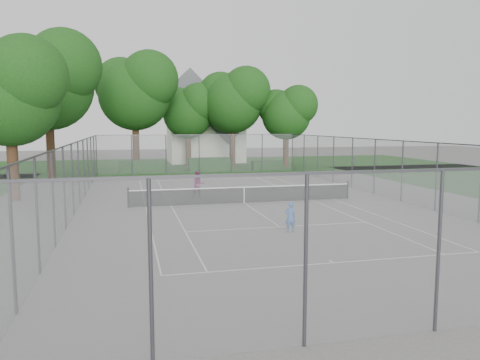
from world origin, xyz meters
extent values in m
plane|color=#61605D|center=(0.00, 0.00, 0.00)|extent=(120.00, 120.00, 0.00)
cube|color=#164112|center=(0.00, 26.00, 0.00)|extent=(60.00, 20.00, 0.00)
cube|color=silver|center=(0.00, -11.88, 0.01)|extent=(10.97, 0.06, 0.01)
cube|color=silver|center=(0.00, 11.88, 0.01)|extent=(10.97, 0.06, 0.01)
cube|color=silver|center=(-5.49, 0.00, 0.01)|extent=(0.06, 23.77, 0.01)
cube|color=silver|center=(5.49, 0.00, 0.01)|extent=(0.06, 23.77, 0.01)
cube|color=silver|center=(-4.12, 0.00, 0.01)|extent=(0.06, 23.77, 0.01)
cube|color=silver|center=(4.12, 0.00, 0.01)|extent=(0.06, 23.77, 0.01)
cube|color=silver|center=(0.00, -6.40, 0.01)|extent=(8.23, 0.06, 0.01)
cube|color=silver|center=(0.00, 6.40, 0.01)|extent=(8.23, 0.06, 0.01)
cube|color=silver|center=(0.00, 0.00, 0.01)|extent=(0.06, 12.80, 0.01)
cube|color=silver|center=(0.00, -11.73, 0.01)|extent=(0.06, 0.30, 0.01)
cube|color=silver|center=(0.00, 11.73, 0.01)|extent=(0.06, 0.30, 0.01)
cylinder|color=black|center=(-6.39, 0.00, 0.55)|extent=(0.10, 0.10, 1.10)
cylinder|color=black|center=(6.39, 0.00, 0.55)|extent=(0.10, 0.10, 1.10)
cube|color=black|center=(0.00, 0.00, 0.45)|extent=(12.67, 0.01, 0.86)
cube|color=white|center=(0.00, 0.00, 0.91)|extent=(12.77, 0.03, 0.06)
cube|color=white|center=(0.00, 0.00, 0.44)|extent=(0.05, 0.02, 0.88)
cylinder|color=#38383D|center=(-9.00, 17.00, 1.75)|extent=(0.08, 0.08, 3.50)
cylinder|color=#38383D|center=(9.00, 17.00, 1.75)|extent=(0.08, 0.08, 3.50)
cube|color=slate|center=(0.00, -17.00, 1.75)|extent=(18.00, 0.02, 3.50)
cube|color=slate|center=(0.00, 17.00, 1.75)|extent=(18.00, 0.02, 3.50)
cube|color=slate|center=(-9.00, 0.00, 1.75)|extent=(0.02, 34.00, 3.50)
cube|color=slate|center=(9.00, 0.00, 1.75)|extent=(0.02, 34.00, 3.50)
cube|color=#38383D|center=(0.00, -17.00, 3.50)|extent=(18.00, 0.05, 0.05)
cube|color=#38383D|center=(0.00, 17.00, 3.50)|extent=(18.00, 0.05, 0.05)
cube|color=#38383D|center=(-9.00, 0.00, 3.50)|extent=(0.05, 34.00, 0.05)
cube|color=#38383D|center=(9.00, 0.00, 3.50)|extent=(0.05, 34.00, 0.05)
cylinder|color=#341F13|center=(-5.54, 21.64, 2.44)|extent=(0.66, 0.66, 4.88)
sphere|color=#11370F|center=(-5.54, 21.64, 7.30)|extent=(6.94, 6.94, 6.94)
sphere|color=#11370F|center=(-4.15, 20.60, 8.69)|extent=(5.55, 5.55, 5.55)
sphere|color=#11370F|center=(-6.76, 22.51, 8.34)|extent=(5.20, 5.20, 5.20)
cylinder|color=#341F13|center=(0.00, 24.79, 1.87)|extent=(0.61, 0.61, 3.74)
sphere|color=#11370F|center=(0.00, 24.79, 5.60)|extent=(5.32, 5.32, 5.32)
sphere|color=#11370F|center=(1.06, 23.99, 6.67)|extent=(4.26, 4.26, 4.26)
sphere|color=#11370F|center=(-0.93, 25.46, 6.40)|extent=(3.99, 3.99, 3.99)
cylinder|color=#341F13|center=(4.51, 23.18, 2.22)|extent=(0.64, 0.64, 4.44)
sphere|color=#11370F|center=(4.51, 23.18, 6.65)|extent=(6.32, 6.32, 6.32)
sphere|color=#11370F|center=(5.77, 22.24, 7.92)|extent=(5.05, 5.05, 5.05)
sphere|color=#11370F|center=(3.40, 23.97, 7.60)|extent=(4.74, 4.74, 4.74)
cylinder|color=#341F13|center=(9.88, 21.41, 1.80)|extent=(0.60, 0.60, 3.61)
sphere|color=#11370F|center=(9.88, 21.41, 5.41)|extent=(5.13, 5.13, 5.13)
sphere|color=#11370F|center=(10.91, 20.64, 6.43)|extent=(4.11, 4.11, 4.11)
sphere|color=#11370F|center=(8.99, 22.06, 6.18)|extent=(3.85, 3.85, 3.85)
cylinder|color=#341F13|center=(-12.38, 14.83, 2.52)|extent=(0.66, 0.66, 5.03)
sphere|color=#11370F|center=(-12.38, 14.83, 7.54)|extent=(7.16, 7.16, 7.16)
sphere|color=#11370F|center=(-10.95, 13.76, 8.97)|extent=(5.73, 5.73, 5.73)
sphere|color=#11370F|center=(-13.64, 15.73, 8.61)|extent=(5.37, 5.37, 5.37)
cylinder|color=#341F13|center=(-12.88, 4.11, 2.01)|extent=(0.62, 0.62, 4.01)
sphere|color=#11370F|center=(-12.88, 4.11, 6.01)|extent=(5.71, 5.71, 5.71)
sphere|color=#11370F|center=(-11.74, 3.26, 7.15)|extent=(4.57, 4.57, 4.57)
cube|color=#154014|center=(-5.01, 18.31, 0.55)|extent=(4.42, 1.33, 1.11)
cube|color=#154014|center=(1.26, 18.67, 0.63)|extent=(4.00, 1.14, 1.26)
cube|color=#154014|center=(6.89, 18.26, 0.45)|extent=(3.00, 1.10, 0.90)
cube|color=white|center=(2.64, 29.71, 3.19)|extent=(8.52, 6.39, 6.39)
cube|color=#54555A|center=(2.64, 29.71, 6.39)|extent=(8.43, 6.60, 8.43)
imported|color=#2F5DB0|center=(0.10, -7.45, 0.64)|extent=(0.49, 0.34, 1.29)
imported|color=#7A285C|center=(-2.23, 2.63, 0.79)|extent=(0.78, 0.62, 1.59)
camera|label=1|loc=(-6.35, -25.39, 4.44)|focal=35.00mm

